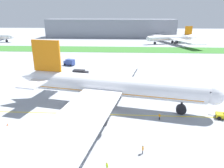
{
  "coord_description": "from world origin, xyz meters",
  "views": [
    {
      "loc": [
        3.19,
        -47.65,
        24.92
      ],
      "look_at": [
        -0.31,
        13.87,
        3.83
      ],
      "focal_mm": 33.91,
      "sensor_mm": 36.0,
      "label": 1
    }
  ],
  "objects": [
    {
      "name": "grass_median_strip",
      "position": [
        0.0,
        99.55,
        0.05
      ],
      "size": [
        320.0,
        24.0,
        0.1
      ],
      "primitive_type": "cube",
      "color": "#38722D",
      "rests_on": "ground"
    },
    {
      "name": "airliner_foreground",
      "position": [
        -0.1,
        5.94,
        5.99
      ],
      "size": [
        55.54,
        89.53,
        17.64
      ],
      "color": "white",
      "rests_on": "ground"
    },
    {
      "name": "ground_plane",
      "position": [
        0.0,
        0.0,
        0.0
      ],
      "size": [
        600.0,
        600.0,
        0.0
      ],
      "primitive_type": "plane",
      "color": "#9399A0",
      "rests_on": "ground"
    },
    {
      "name": "parked_airliner_far_right",
      "position": [
        42.14,
        130.57,
        4.69
      ],
      "size": [
        43.27,
        70.57,
        13.81
      ],
      "color": "white",
      "rests_on": "ground"
    },
    {
      "name": "service_truck_fuel_bowser",
      "position": [
        5.92,
        58.85,
        1.47
      ],
      "size": [
        5.33,
        3.36,
        2.68
      ],
      "color": "yellow",
      "rests_on": "ground"
    },
    {
      "name": "ground_crew_wingwalker_starboard",
      "position": [
        0.75,
        -19.4,
        1.07
      ],
      "size": [
        0.42,
        0.58,
        1.76
      ],
      "color": "black",
      "rests_on": "ground"
    },
    {
      "name": "apron_taxi_line",
      "position": [
        0.0,
        0.89,
        0.0
      ],
      "size": [
        280.0,
        0.36,
        0.01
      ],
      "primitive_type": "cube",
      "color": "yellow",
      "rests_on": "ground"
    },
    {
      "name": "ground_crew_marshaller_front",
      "position": [
        6.98,
        -14.52,
        1.06
      ],
      "size": [
        0.27,
        0.61,
        1.75
      ],
      "color": "black",
      "rests_on": "ground"
    },
    {
      "name": "terminal_building",
      "position": [
        -10.75,
        172.14,
        9.0
      ],
      "size": [
        128.27,
        20.0,
        18.0
      ],
      "primitive_type": "cube",
      "color": "gray",
      "rests_on": "ground"
    },
    {
      "name": "service_truck_catering_van",
      "position": [
        -14.18,
        33.55,
        1.53
      ],
      "size": [
        6.28,
        3.17,
        2.8
      ],
      "color": "black",
      "rests_on": "ground"
    },
    {
      "name": "traffic_cone_near_nose",
      "position": [
        -23.48,
        -5.86,
        0.28
      ],
      "size": [
        0.36,
        0.36,
        0.58
      ],
      "color": "#F2590C",
      "rests_on": "ground"
    },
    {
      "name": "ground_crew_wingwalker_port",
      "position": [
        12.1,
        -1.13,
        1.02
      ],
      "size": [
        0.44,
        0.51,
        1.67
      ],
      "color": "black",
      "rests_on": "ground"
    },
    {
      "name": "service_truck_baggage_loader",
      "position": [
        -23.28,
        51.87,
        1.65
      ],
      "size": [
        5.85,
        4.45,
        3.1
      ],
      "color": "#33478C",
      "rests_on": "ground"
    }
  ]
}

